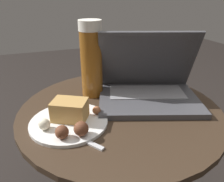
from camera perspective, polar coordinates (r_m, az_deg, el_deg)
table at (r=0.79m, az=1.94°, el=-13.75°), size 0.64×0.64×0.54m
napkin at (r=0.65m, az=-11.22°, el=-7.23°), size 0.19×0.14×0.00m
laptop at (r=0.75m, az=9.30°, el=1.34°), size 0.38×0.33×0.23m
beer_glass at (r=0.74m, az=-5.42°, el=8.19°), size 0.07×0.07×0.26m
snack_plate at (r=0.62m, az=-11.05°, el=-6.90°), size 0.22×0.22×0.07m
fork at (r=0.58m, az=-10.74°, el=-11.05°), size 0.12×0.16×0.00m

